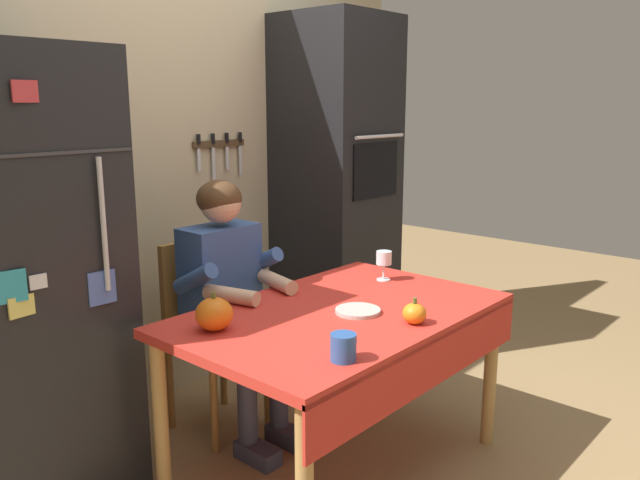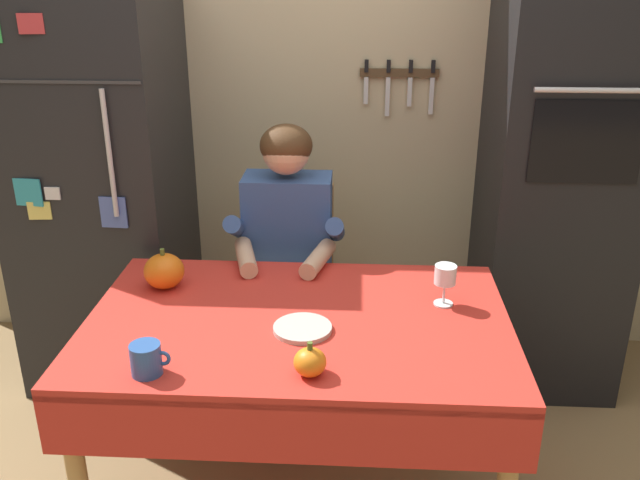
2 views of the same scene
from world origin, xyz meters
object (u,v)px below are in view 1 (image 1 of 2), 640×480
Objects in this scene: seated_person at (230,289)px; wall_oven at (336,191)px; chair_behind_person at (207,326)px; pumpkin_large at (414,313)px; refrigerator at (16,283)px; dining_table at (343,330)px; pumpkin_medium at (214,314)px; wine_glass at (384,259)px; coffee_mug at (344,347)px; serving_tray at (358,311)px.

wall_oven is at bearing 15.52° from seated_person.
chair_behind_person is 1.14m from pumpkin_large.
dining_table is at bearing -42.91° from refrigerator.
wine_glass is at bearing -4.48° from pumpkin_medium.
chair_behind_person is 0.93m from wine_glass.
coffee_mug reaches higher than serving_tray.
dining_table is 0.57m from pumpkin_medium.
coffee_mug is 1.11× the size of pumpkin_large.
coffee_mug is 0.78× the size of pumpkin_medium.
wall_oven is 1.23m from seated_person.
wine_glass is at bearing -47.50° from chair_behind_person.
pumpkin_medium reaches higher than dining_table.
refrigerator is 0.94m from chair_behind_person.
wine_glass reaches higher than dining_table.
refrigerator reaches higher than serving_tray.
serving_tray is (-0.47, -0.21, -0.10)m from wine_glass.
refrigerator is at bearing 124.45° from pumpkin_medium.
dining_table is 0.81m from chair_behind_person.
pumpkin_medium is (-0.40, -0.57, 0.29)m from chair_behind_person.
chair_behind_person is at bearing 98.39° from pumpkin_large.
refrigerator is at bearing 153.02° from wine_glass.
seated_person reaches higher than coffee_mug.
wine_glass is (0.59, -0.45, 0.11)m from seated_person.
serving_tray is at bearing -136.34° from wall_oven.
wall_oven reaches higher than serving_tray.
serving_tray is (0.42, 0.27, -0.04)m from coffee_mug.
wall_oven reaches higher than pumpkin_medium.
pumpkin_large is at bearing 2.56° from coffee_mug.
wine_glass is 0.98× the size of pumpkin_medium.
seated_person reaches higher than serving_tray.
coffee_mug is 0.56m from pumpkin_medium.
wall_oven is at bearing 51.25° from pumpkin_large.
pumpkin_large is at bearing -128.75° from wall_oven.
serving_tray is (0.02, -0.06, 0.09)m from dining_table.
wine_glass is at bearing 23.91° from serving_tray.
pumpkin_medium is (-0.99, 0.08, -0.04)m from wine_glass.
wall_oven reaches higher than wine_glass.
wall_oven is 1.45m from dining_table.
chair_behind_person is 6.23× the size of pumpkin_medium.
coffee_mug is at bearing -147.55° from serving_tray.
chair_behind_person reaches higher than serving_tray.
dining_table is 0.11m from serving_tray.
wine_glass is (-0.56, -0.77, -0.21)m from wall_oven.
pumpkin_large is at bearing -78.23° from dining_table.
wall_oven is 19.93× the size of pumpkin_large.
dining_table is at bearing -82.94° from chair_behind_person.
pumpkin_large is (0.46, 0.02, -0.01)m from coffee_mug.
dining_table is 9.59× the size of wine_glass.
wall_oven is 1.45m from serving_tray.
serving_tray is (0.97, -0.94, -0.15)m from refrigerator.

